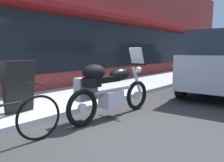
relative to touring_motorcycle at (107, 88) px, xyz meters
The scene contains 6 objects.
ground_plane 1.09m from the touring_motorcycle, 128.55° to the right, with size 80.00×80.00×0.00m, color #333333.
storefront_building 7.42m from the touring_motorcycle, 26.88° to the left, with size 21.81×0.90×5.57m.
sidewalk_curb 8.66m from the touring_motorcycle, 12.39° to the left, with size 30.00×2.42×0.12m.
touring_motorcycle is the anchor object (origin of this frame).
parked_bicycle 2.03m from the touring_motorcycle, behind, with size 1.77×0.48×0.94m.
sandwich_board_sign 1.76m from the touring_motorcycle, 131.36° to the left, with size 0.55×0.43×1.03m.
Camera 1 is at (-2.53, -2.07, 1.34)m, focal length 34.17 mm.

